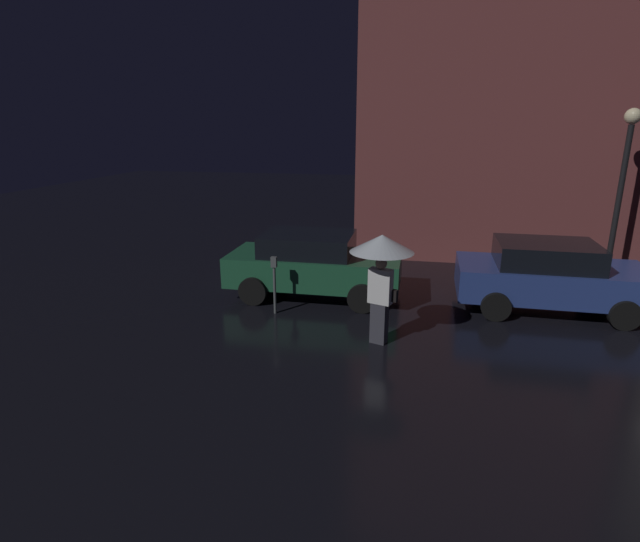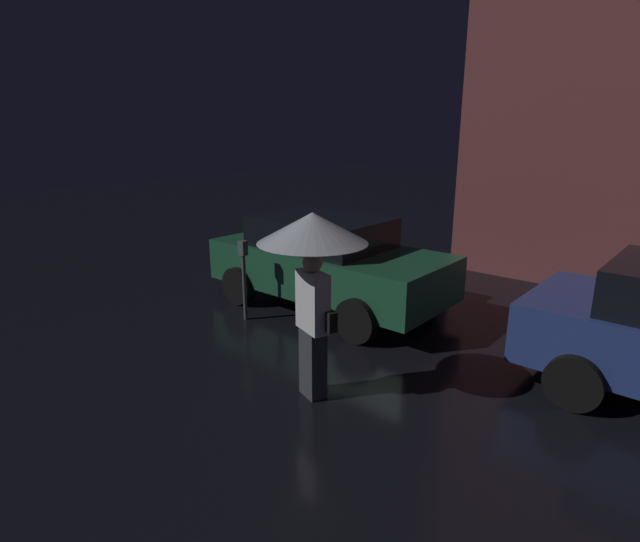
# 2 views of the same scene
# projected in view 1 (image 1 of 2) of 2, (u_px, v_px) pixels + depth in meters

# --- Properties ---
(building_facade_left) EXTENTS (8.14, 3.00, 10.96)m
(building_facade_left) POSITION_uv_depth(u_px,v_px,m) (505.00, 67.00, 14.27)
(building_facade_left) COLOR brown
(building_facade_left) RESTS_ON ground
(parked_car_green) EXTENTS (3.99, 1.99, 1.49)m
(parked_car_green) POSITION_uv_depth(u_px,v_px,m) (313.00, 264.00, 11.68)
(parked_car_green) COLOR #1E5638
(parked_car_green) RESTS_ON ground
(parked_car_blue) EXTENTS (3.95, 2.02, 1.50)m
(parked_car_blue) POSITION_uv_depth(u_px,v_px,m) (549.00, 275.00, 10.80)
(parked_car_blue) COLOR navy
(parked_car_blue) RESTS_ON ground
(pedestrian_with_umbrella) EXTENTS (1.15, 1.15, 2.06)m
(pedestrian_with_umbrella) POSITION_uv_depth(u_px,v_px,m) (382.00, 256.00, 8.86)
(pedestrian_with_umbrella) COLOR #383842
(pedestrian_with_umbrella) RESTS_ON ground
(parking_meter) EXTENTS (0.12, 0.10, 1.26)m
(parking_meter) POSITION_uv_depth(u_px,v_px,m) (274.00, 279.00, 10.55)
(parking_meter) COLOR #4C5154
(parking_meter) RESTS_ON ground
(street_lamp_near) EXTENTS (0.38, 0.38, 4.29)m
(street_lamp_near) POSITION_uv_depth(u_px,v_px,m) (624.00, 170.00, 12.10)
(street_lamp_near) COLOR black
(street_lamp_near) RESTS_ON ground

